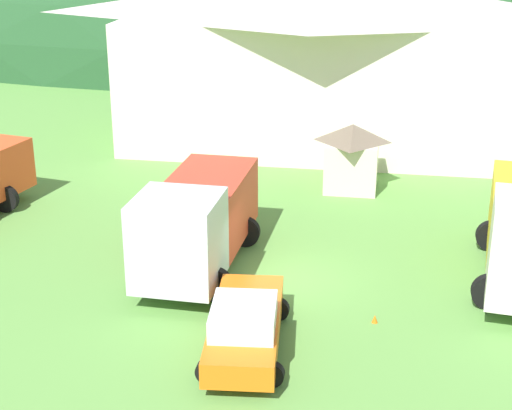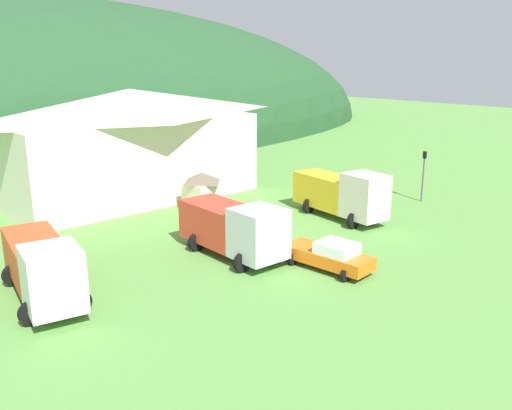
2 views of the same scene
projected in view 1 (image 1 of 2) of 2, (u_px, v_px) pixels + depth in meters
The scene contains 7 objects.
ground_plane at pixel (287, 280), 25.61m from camera, with size 200.00×200.00×0.00m, color #5B9342.
forested_hill_backdrop at pixel (363, 36), 77.33m from camera, with size 136.32×60.00×38.91m, color #234C28.
depot_building at pixel (321, 59), 38.90m from camera, with size 20.91×8.73×8.78m.
play_shed_cream at pixel (352, 156), 33.70m from camera, with size 2.40×2.64×2.88m.
tow_truck_silver at pixel (197, 220), 25.75m from camera, with size 3.48×7.36×3.33m.
service_pickup_orange at pixel (245, 325), 21.12m from camera, with size 2.61×5.27×1.66m.
traffic_cone_near_pickup at pixel (375, 322), 22.93m from camera, with size 0.36×0.36×0.49m, color orange.
Camera 1 is at (2.97, -22.95, 11.28)m, focal length 54.61 mm.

